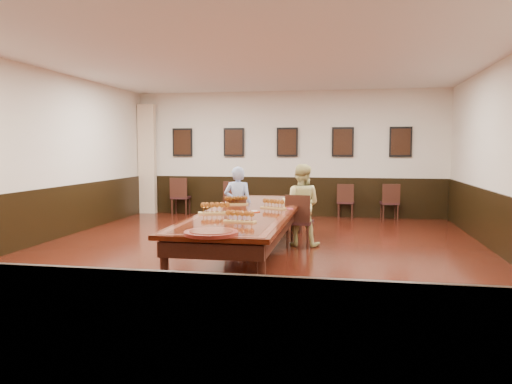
% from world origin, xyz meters
% --- Properties ---
extents(floor, '(8.00, 10.00, 0.02)m').
position_xyz_m(floor, '(0.00, 0.00, -0.01)').
color(floor, black).
rests_on(floor, ground).
extents(ceiling, '(8.00, 10.00, 0.02)m').
position_xyz_m(ceiling, '(0.00, 0.00, 3.21)').
color(ceiling, white).
rests_on(ceiling, floor).
extents(wall_back, '(8.00, 0.02, 3.20)m').
position_xyz_m(wall_back, '(0.00, 5.01, 1.60)').
color(wall_back, beige).
rests_on(wall_back, floor).
extents(wall_front, '(8.00, 0.02, 3.20)m').
position_xyz_m(wall_front, '(0.00, -5.01, 1.60)').
color(wall_front, beige).
rests_on(wall_front, floor).
extents(wall_left, '(0.02, 10.00, 3.20)m').
position_xyz_m(wall_left, '(-4.01, 0.00, 1.60)').
color(wall_left, beige).
rests_on(wall_left, floor).
extents(chair_man, '(0.42, 0.45, 0.89)m').
position_xyz_m(chair_man, '(-0.43, 0.93, 0.44)').
color(chair_man, black).
rests_on(chair_man, floor).
extents(chair_woman, '(0.49, 0.52, 0.93)m').
position_xyz_m(chair_woman, '(0.70, 0.96, 0.47)').
color(chair_woman, black).
rests_on(chair_woman, floor).
extents(spare_chair_a, '(0.48, 0.52, 0.97)m').
position_xyz_m(spare_chair_a, '(-2.78, 4.70, 0.49)').
color(spare_chair_a, black).
rests_on(spare_chair_a, floor).
extents(spare_chair_b, '(0.50, 0.54, 0.91)m').
position_xyz_m(spare_chair_b, '(-1.39, 4.65, 0.45)').
color(spare_chair_b, black).
rests_on(spare_chair_b, floor).
extents(spare_chair_c, '(0.43, 0.47, 0.87)m').
position_xyz_m(spare_chair_c, '(1.50, 4.75, 0.43)').
color(spare_chair_c, black).
rests_on(spare_chair_c, floor).
extents(spare_chair_d, '(0.46, 0.49, 0.89)m').
position_xyz_m(spare_chair_d, '(2.55, 4.65, 0.44)').
color(spare_chair_d, black).
rests_on(spare_chair_d, floor).
extents(person_man, '(0.52, 0.34, 1.41)m').
position_xyz_m(person_man, '(-0.43, 1.02, 0.71)').
color(person_man, '#4F73C7').
rests_on(person_man, floor).
extents(person_woman, '(0.78, 0.64, 1.46)m').
position_xyz_m(person_woman, '(0.71, 1.06, 0.73)').
color(person_woman, beige).
rests_on(person_woman, floor).
extents(pink_phone, '(0.13, 0.14, 0.01)m').
position_xyz_m(pink_phone, '(0.60, 0.27, 0.76)').
color(pink_phone, '#CE446C').
rests_on(pink_phone, conference_table).
extents(curtain, '(0.45, 0.18, 2.90)m').
position_xyz_m(curtain, '(-3.75, 4.82, 1.45)').
color(curtain, beige).
rests_on(curtain, floor).
extents(wainscoting, '(8.00, 10.00, 1.00)m').
position_xyz_m(wainscoting, '(0.00, 0.00, 0.50)').
color(wainscoting, black).
rests_on(wainscoting, floor).
extents(conference_table, '(1.40, 5.00, 0.76)m').
position_xyz_m(conference_table, '(0.00, 0.00, 0.61)').
color(conference_table, '#331008').
rests_on(conference_table, floor).
extents(posters, '(6.14, 0.04, 0.74)m').
position_xyz_m(posters, '(0.00, 4.94, 1.90)').
color(posters, black).
rests_on(posters, wall_back).
extents(flight_a, '(0.44, 0.26, 0.16)m').
position_xyz_m(flight_a, '(-0.39, 0.69, 0.82)').
color(flight_a, '#AF8E49').
rests_on(flight_a, conference_table).
extents(flight_b, '(0.45, 0.32, 0.16)m').
position_xyz_m(flight_b, '(0.33, 0.25, 0.83)').
color(flight_b, '#AF8E49').
rests_on(flight_b, conference_table).
extents(flight_c, '(0.51, 0.31, 0.18)m').
position_xyz_m(flight_c, '(-0.44, -0.55, 0.83)').
color(flight_c, '#AF8E49').
rests_on(flight_c, conference_table).
extents(flight_d, '(0.45, 0.21, 0.16)m').
position_xyz_m(flight_d, '(0.12, -1.34, 0.83)').
color(flight_d, '#AF8E49').
rests_on(flight_d, conference_table).
extents(red_plate_grp, '(0.18, 0.18, 0.02)m').
position_xyz_m(red_plate_grp, '(0.11, -0.25, 0.76)').
color(red_plate_grp, '#AB2E0B').
rests_on(red_plate_grp, conference_table).
extents(carved_platter, '(0.74, 0.74, 0.05)m').
position_xyz_m(carved_platter, '(-0.01, -2.33, 0.77)').
color(carved_platter, '#5B1712').
rests_on(carved_platter, conference_table).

